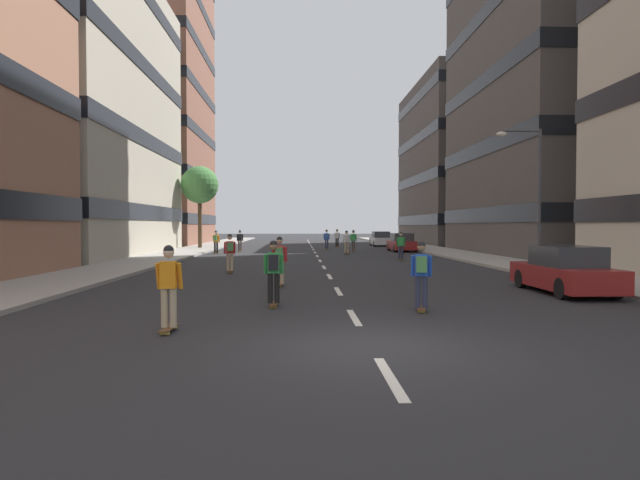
# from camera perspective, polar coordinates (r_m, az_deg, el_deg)

# --- Properties ---
(ground_plane) EXTENTS (187.46, 187.46, 0.00)m
(ground_plane) POSITION_cam_1_polar(r_m,az_deg,el_deg) (40.87, -0.46, -1.46)
(ground_plane) COLOR #28282B
(sidewalk_left) EXTENTS (3.67, 85.92, 0.14)m
(sidewalk_left) POSITION_cam_1_polar(r_m,az_deg,el_deg) (45.63, -13.62, -1.10)
(sidewalk_left) COLOR #9E9991
(sidewalk_left) RESTS_ON ground_plane
(sidewalk_right) EXTENTS (3.67, 85.92, 0.14)m
(sidewalk_right) POSITION_cam_1_polar(r_m,az_deg,el_deg) (46.21, 12.21, -1.05)
(sidewalk_right) COLOR #9E9991
(sidewalk_right) RESTS_ON ground_plane
(lane_markings) EXTENTS (0.16, 72.20, 0.01)m
(lane_markings) POSITION_cam_1_polar(r_m,az_deg,el_deg) (42.62, -0.54, -1.33)
(lane_markings) COLOR silver
(lane_markings) RESTS_ON ground_plane
(building_left_mid) EXTENTS (15.31, 22.01, 20.57)m
(building_left_mid) POSITION_cam_1_polar(r_m,az_deg,el_deg) (43.76, -27.78, 12.21)
(building_left_mid) COLOR #B2A893
(building_left_mid) RESTS_ON ground_plane
(building_left_far) EXTENTS (15.31, 17.58, 33.12)m
(building_left_far) POSITION_cam_1_polar(r_m,az_deg,el_deg) (65.41, -19.18, 14.29)
(building_left_far) COLOR brown
(building_left_far) RESTS_ON ground_plane
(building_right_mid) EXTENTS (15.31, 19.07, 33.94)m
(building_right_mid) POSITION_cam_1_polar(r_m,az_deg,el_deg) (46.60, 26.35, 20.06)
(building_right_mid) COLOR #4C4744
(building_right_mid) RESTS_ON ground_plane
(building_right_far) EXTENTS (15.31, 20.51, 18.32)m
(building_right_far) POSITION_cam_1_polar(r_m,az_deg,el_deg) (64.98, 16.73, 7.78)
(building_right_far) COLOR #4C4744
(building_right_far) RESTS_ON ground_plane
(parked_car_near) EXTENTS (1.82, 4.40, 1.52)m
(parked_car_near) POSITION_cam_1_polar(r_m,az_deg,el_deg) (44.77, 8.69, -0.31)
(parked_car_near) COLOR maroon
(parked_car_near) RESTS_ON ground_plane
(parked_car_mid) EXTENTS (1.82, 4.40, 1.52)m
(parked_car_mid) POSITION_cam_1_polar(r_m,az_deg,el_deg) (18.86, 24.66, -3.06)
(parked_car_mid) COLOR maroon
(parked_car_mid) RESTS_ON ground_plane
(parked_car_far) EXTENTS (1.82, 4.40, 1.52)m
(parked_car_far) POSITION_cam_1_polar(r_m,az_deg,el_deg) (56.00, 6.47, 0.08)
(parked_car_far) COLOR silver
(parked_car_far) RESTS_ON ground_plane
(street_tree_near) EXTENTS (3.38, 3.38, 7.38)m
(street_tree_near) POSITION_cam_1_polar(r_m,az_deg,el_deg) (49.86, -12.70, 5.70)
(street_tree_near) COLOR #4C3823
(street_tree_near) RESTS_ON sidewalk_left
(streetlamp_right) EXTENTS (2.13, 0.30, 6.50)m
(streetlamp_right) POSITION_cam_1_polar(r_m,az_deg,el_deg) (26.85, 21.63, 5.66)
(streetlamp_right) COLOR #3F3F44
(streetlamp_right) RESTS_ON sidewalk_right
(skater_0) EXTENTS (0.53, 0.90, 1.78)m
(skater_0) POSITION_cam_1_polar(r_m,az_deg,el_deg) (44.90, -8.54, 0.10)
(skater_0) COLOR brown
(skater_0) RESTS_ON ground_plane
(skater_1) EXTENTS (0.57, 0.92, 1.78)m
(skater_1) POSITION_cam_1_polar(r_m,az_deg,el_deg) (33.28, 8.62, -0.48)
(skater_1) COLOR brown
(skater_1) RESTS_ON ground_plane
(skater_2) EXTENTS (0.54, 0.91, 1.78)m
(skater_2) POSITION_cam_1_polar(r_m,az_deg,el_deg) (52.20, 1.83, 0.29)
(skater_2) COLOR brown
(skater_2) RESTS_ON ground_plane
(skater_3) EXTENTS (0.53, 0.90, 1.78)m
(skater_3) POSITION_cam_1_polar(r_m,az_deg,el_deg) (11.38, -15.82, -4.51)
(skater_3) COLOR brown
(skater_3) RESTS_ON ground_plane
(skater_4) EXTENTS (0.57, 0.92, 1.78)m
(skater_4) POSITION_cam_1_polar(r_m,az_deg,el_deg) (24.81, -9.58, -1.12)
(skater_4) COLOR brown
(skater_4) RESTS_ON ground_plane
(skater_5) EXTENTS (0.57, 0.92, 1.78)m
(skater_5) POSITION_cam_1_polar(r_m,az_deg,el_deg) (40.16, 2.84, -0.11)
(skater_5) COLOR brown
(skater_5) RESTS_ON ground_plane
(skater_6) EXTENTS (0.57, 0.92, 1.78)m
(skater_6) POSITION_cam_1_polar(r_m,az_deg,el_deg) (13.82, 10.75, -3.28)
(skater_6) COLOR brown
(skater_6) RESTS_ON ground_plane
(skater_7) EXTENTS (0.54, 0.91, 1.78)m
(skater_7) POSITION_cam_1_polar(r_m,az_deg,el_deg) (48.35, 0.70, 0.22)
(skater_7) COLOR brown
(skater_7) RESTS_ON ground_plane
(skater_8) EXTENTS (0.57, 0.92, 1.78)m
(skater_8) POSITION_cam_1_polar(r_m,az_deg,el_deg) (44.13, 3.57, 0.04)
(skater_8) COLOR brown
(skater_8) RESTS_ON ground_plane
(skater_9) EXTENTS (0.54, 0.91, 1.78)m
(skater_9) POSITION_cam_1_polar(r_m,az_deg,el_deg) (19.09, -4.34, -1.91)
(skater_9) COLOR brown
(skater_9) RESTS_ON ground_plane
(skater_10) EXTENTS (0.56, 0.92, 1.78)m
(skater_10) POSITION_cam_1_polar(r_m,az_deg,el_deg) (41.23, -11.03, -0.05)
(skater_10) COLOR brown
(skater_10) RESTS_ON ground_plane
(skater_11) EXTENTS (0.54, 0.90, 1.78)m
(skater_11) POSITION_cam_1_polar(r_m,az_deg,el_deg) (14.36, -4.98, -3.08)
(skater_11) COLOR brown
(skater_11) RESTS_ON ground_plane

